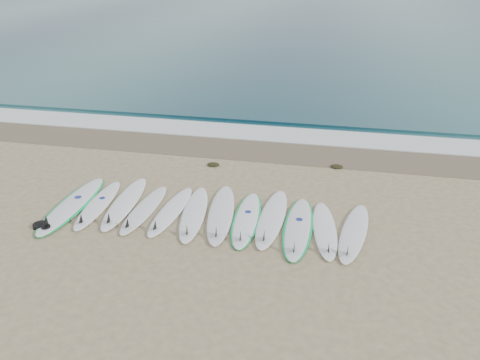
% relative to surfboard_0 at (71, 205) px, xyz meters
% --- Properties ---
extents(ground, '(120.00, 120.00, 0.00)m').
position_rel_surfboard_0_xyz_m(ground, '(3.25, 0.24, -0.06)').
color(ground, '#978762').
extents(ocean, '(120.00, 55.00, 0.03)m').
position_rel_surfboard_0_xyz_m(ocean, '(3.25, 32.74, -0.04)').
color(ocean, '#1D4C55').
rests_on(ocean, ground).
extents(wet_sand_band, '(120.00, 1.80, 0.01)m').
position_rel_surfboard_0_xyz_m(wet_sand_band, '(3.25, 4.34, -0.05)').
color(wet_sand_band, brown).
rests_on(wet_sand_band, ground).
extents(foam_band, '(120.00, 1.40, 0.04)m').
position_rel_surfboard_0_xyz_m(foam_band, '(3.25, 5.74, -0.04)').
color(foam_band, silver).
rests_on(foam_band, ground).
extents(wave_crest, '(120.00, 1.00, 0.10)m').
position_rel_surfboard_0_xyz_m(wave_crest, '(3.25, 7.24, -0.01)').
color(wave_crest, '#1D4C55').
rests_on(wave_crest, ground).
extents(surfboard_0, '(0.70, 2.91, 0.37)m').
position_rel_surfboard_0_xyz_m(surfboard_0, '(0.00, 0.00, 0.00)').
color(surfboard_0, white).
rests_on(surfboard_0, ground).
extents(surfboard_1, '(0.64, 2.45, 0.31)m').
position_rel_surfboard_0_xyz_m(surfboard_1, '(0.59, 0.12, -0.00)').
color(surfboard_1, white).
rests_on(surfboard_1, ground).
extents(surfboard_2, '(0.72, 2.69, 0.34)m').
position_rel_surfboard_0_xyz_m(surfboard_2, '(1.18, 0.31, 0.00)').
color(surfboard_2, white).
rests_on(surfboard_2, ground).
extents(surfboard_3, '(0.60, 2.39, 0.30)m').
position_rel_surfboard_0_xyz_m(surfboard_3, '(1.75, 0.13, -0.00)').
color(surfboard_3, white).
rests_on(surfboard_3, ground).
extents(surfboard_4, '(0.64, 2.40, 0.30)m').
position_rel_surfboard_0_xyz_m(surfboard_4, '(2.37, 0.17, -0.00)').
color(surfboard_4, white).
rests_on(surfboard_4, ground).
extents(surfboard_5, '(0.86, 2.59, 0.33)m').
position_rel_surfboard_0_xyz_m(surfboard_5, '(2.93, 0.17, 0.00)').
color(surfboard_5, white).
rests_on(surfboard_5, ground).
extents(surfboard_6, '(0.93, 2.79, 0.35)m').
position_rel_surfboard_0_xyz_m(surfboard_6, '(3.54, 0.28, 0.01)').
color(surfboard_6, white).
rests_on(surfboard_6, ground).
extents(surfboard_7, '(0.71, 2.52, 0.32)m').
position_rel_surfboard_0_xyz_m(surfboard_7, '(4.15, 0.19, -0.01)').
color(surfboard_7, white).
rests_on(surfboard_7, ground).
extents(surfboard_8, '(0.65, 2.69, 0.34)m').
position_rel_surfboard_0_xyz_m(surfboard_8, '(4.70, 0.31, 0.00)').
color(surfboard_8, white).
rests_on(surfboard_8, ground).
extents(surfboard_9, '(0.64, 2.64, 0.34)m').
position_rel_surfboard_0_xyz_m(surfboard_9, '(5.31, 0.05, -0.01)').
color(surfboard_9, silver).
rests_on(surfboard_9, ground).
extents(surfboard_10, '(0.76, 2.41, 0.30)m').
position_rel_surfboard_0_xyz_m(surfboard_10, '(5.89, 0.06, -0.00)').
color(surfboard_10, white).
rests_on(surfboard_10, ground).
extents(surfboard_11, '(0.92, 2.55, 0.32)m').
position_rel_surfboard_0_xyz_m(surfboard_11, '(6.48, 0.07, 0.00)').
color(surfboard_11, white).
rests_on(surfboard_11, ground).
extents(seaweed_near, '(0.35, 0.27, 0.07)m').
position_rel_surfboard_0_xyz_m(seaweed_near, '(2.69, 2.97, -0.02)').
color(seaweed_near, black).
rests_on(seaweed_near, ground).
extents(seaweed_far, '(0.35, 0.27, 0.07)m').
position_rel_surfboard_0_xyz_m(seaweed_far, '(6.09, 3.51, -0.02)').
color(seaweed_far, black).
rests_on(seaweed_far, ground).
extents(leash_coil, '(0.46, 0.36, 0.11)m').
position_rel_surfboard_0_xyz_m(leash_coil, '(-0.17, -0.96, -0.01)').
color(leash_coil, black).
rests_on(leash_coil, ground).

